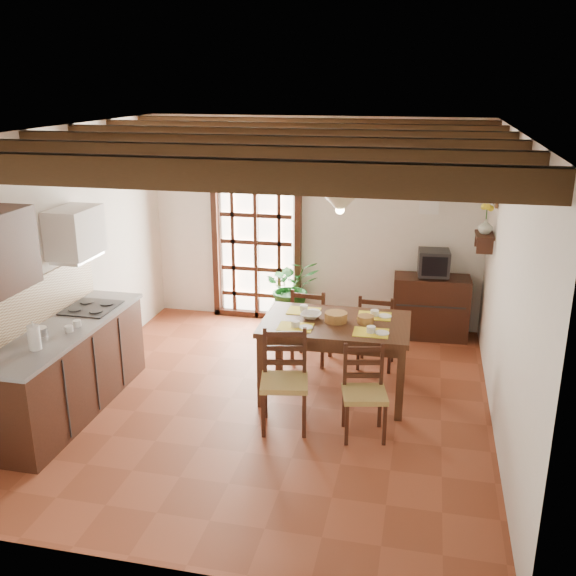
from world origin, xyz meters
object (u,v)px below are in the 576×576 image
(chair_near_left, at_px, (284,398))
(pendant_lamp, at_px, (340,202))
(sideboard, at_px, (430,307))
(crt_tv, at_px, (434,263))
(potted_plant, at_px, (292,288))
(chair_far_left, at_px, (311,338))
(dining_table, at_px, (336,331))
(chair_far_right, at_px, (376,344))
(chair_near_right, at_px, (364,409))
(kitchen_counter, at_px, (68,368))

(chair_near_left, bearing_deg, pendant_lamp, 56.16)
(sideboard, distance_m, crt_tv, 0.60)
(crt_tv, relative_size, potted_plant, 0.20)
(chair_far_left, bearing_deg, chair_near_left, 97.26)
(dining_table, xyz_separation_m, sideboard, (0.98, 1.88, -0.32))
(chair_near_left, bearing_deg, chair_far_right, 53.75)
(dining_table, relative_size, crt_tv, 3.78)
(pendant_lamp, bearing_deg, chair_far_left, 120.44)
(chair_near_right, bearing_deg, crt_tv, 65.16)
(chair_far_right, xyz_separation_m, potted_plant, (-1.23, 1.01, 0.28))
(kitchen_counter, bearing_deg, crt_tv, 38.38)
(chair_near_left, bearing_deg, chair_far_left, 79.80)
(chair_far_left, distance_m, chair_far_right, 0.77)
(kitchen_counter, height_order, pendant_lamp, pendant_lamp)
(kitchen_counter, bearing_deg, potted_plant, 57.93)
(chair_near_left, relative_size, sideboard, 1.01)
(crt_tv, relative_size, pendant_lamp, 0.49)
(kitchen_counter, distance_m, sideboard, 4.54)
(kitchen_counter, bearing_deg, chair_near_right, 3.18)
(sideboard, bearing_deg, chair_near_right, -105.21)
(chair_far_right, distance_m, sideboard, 1.25)
(chair_far_right, xyz_separation_m, sideboard, (0.61, 1.08, 0.13))
(pendant_lamp, bearing_deg, dining_table, -90.00)
(crt_tv, bearing_deg, chair_near_right, -106.58)
(chair_far_right, distance_m, potted_plant, 1.61)
(chair_near_left, distance_m, pendant_lamp, 2.02)
(crt_tv, bearing_deg, chair_far_left, -145.81)
(dining_table, relative_size, potted_plant, 0.74)
(chair_far_left, height_order, potted_plant, potted_plant)
(chair_near_right, xyz_separation_m, potted_plant, (-1.25, 2.59, 0.29))
(dining_table, xyz_separation_m, chair_near_right, (0.40, -0.78, -0.45))
(dining_table, xyz_separation_m, pendant_lamp, (-0.00, 0.10, 1.35))
(potted_plant, distance_m, pendant_lamp, 2.43)
(crt_tv, bearing_deg, chair_far_right, -123.67)
(dining_table, height_order, chair_near_right, chair_near_right)
(chair_near_left, xyz_separation_m, crt_tv, (1.35, 2.67, 0.71))
(chair_near_left, bearing_deg, kitchen_counter, 172.81)
(dining_table, xyz_separation_m, chair_far_left, (-0.40, 0.78, -0.43))
(chair_far_left, bearing_deg, crt_tv, -135.36)
(crt_tv, distance_m, pendant_lamp, 2.29)
(chair_far_right, distance_m, pendant_lamp, 1.96)
(chair_near_right, relative_size, sideboard, 0.91)
(chair_far_right, bearing_deg, pendant_lamp, 64.38)
(chair_near_left, height_order, sideboard, chair_near_left)
(kitchen_counter, height_order, potted_plant, potted_plant)
(chair_near_right, bearing_deg, dining_table, 104.42)
(chair_near_right, xyz_separation_m, sideboard, (0.58, 2.66, 0.13))
(kitchen_counter, xyz_separation_m, chair_near_left, (2.21, 0.15, -0.17))
(kitchen_counter, xyz_separation_m, potted_plant, (1.72, 2.75, 0.10))
(kitchen_counter, height_order, chair_far_left, kitchen_counter)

